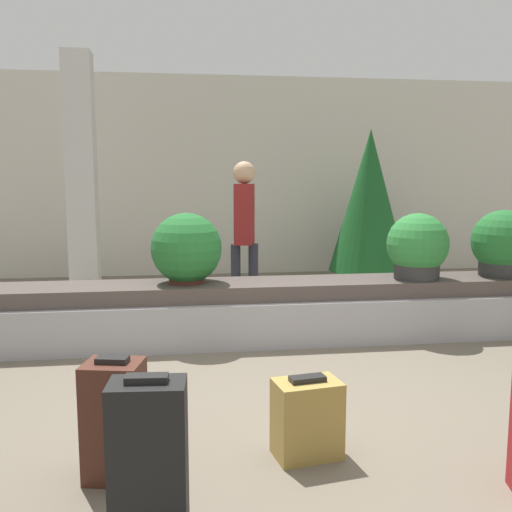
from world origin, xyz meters
TOP-DOWN VIEW (x-y plane):
  - ground_plane at (0.00, 0.00)m, footprint 18.00×18.00m
  - back_wall at (0.00, 5.72)m, footprint 18.00×0.06m
  - carousel at (0.00, 1.76)m, footprint 8.29×0.78m
  - pillar at (-1.99, 4.24)m, footprint 0.37×0.37m
  - suitcase_0 at (-0.88, -1.34)m, footprint 0.34×0.23m
  - suitcase_1 at (-0.04, -0.63)m, footprint 0.40×0.30m
  - suitcase_3 at (-1.09, -0.72)m, footprint 0.34×0.31m
  - potted_plant_0 at (1.61, 1.70)m, footprint 0.61×0.61m
  - potted_plant_1 at (2.55, 1.75)m, footprint 0.63×0.63m
  - potted_plant_2 at (-0.67, 1.79)m, footprint 0.68×0.68m
  - traveler_0 at (-0.01, 2.65)m, footprint 0.31×0.36m
  - decorated_tree at (2.11, 4.64)m, footprint 1.18×1.18m

SIDE VIEW (x-z plane):
  - ground_plane at x=0.00m, z-range 0.00..0.00m
  - suitcase_1 at x=-0.04m, z-range -0.01..0.46m
  - carousel at x=0.00m, z-range -0.01..0.56m
  - suitcase_3 at x=-1.09m, z-range -0.01..0.65m
  - suitcase_0 at x=-0.88m, z-range -0.01..0.76m
  - potted_plant_0 at x=1.61m, z-range 0.57..1.22m
  - potted_plant_2 at x=-0.67m, z-range 0.56..1.24m
  - potted_plant_1 at x=2.55m, z-range 0.56..1.24m
  - traveler_0 at x=-0.01m, z-range 0.18..1.94m
  - decorated_tree at x=2.11m, z-range 0.09..2.38m
  - back_wall at x=0.00m, z-range 0.00..3.20m
  - pillar at x=-1.99m, z-range 0.00..3.20m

